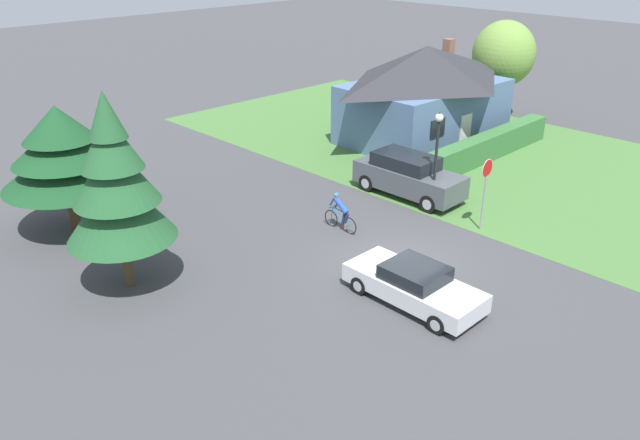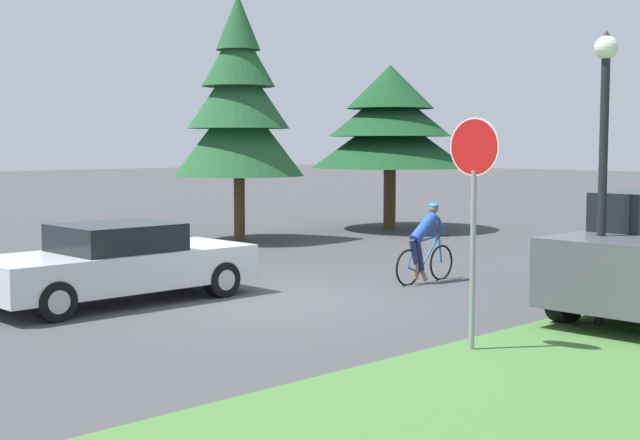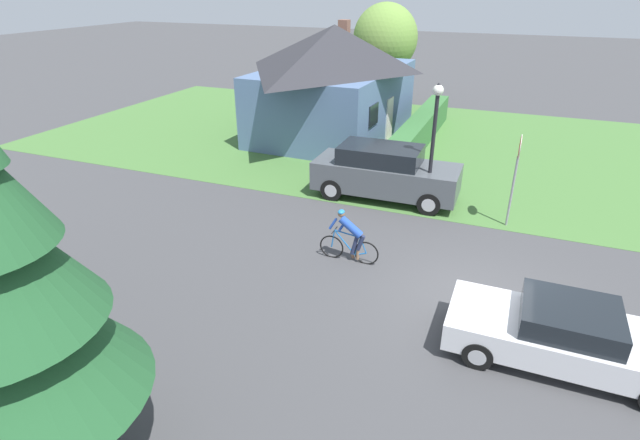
{
  "view_description": "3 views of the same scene",
  "coord_description": "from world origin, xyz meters",
  "px_view_note": "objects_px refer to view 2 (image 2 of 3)",
  "views": [
    {
      "loc": [
        -15.35,
        -11.66,
        10.69
      ],
      "look_at": [
        -1.53,
        2.36,
        1.5
      ],
      "focal_mm": 35.0,
      "sensor_mm": 36.0,
      "label": 1
    },
    {
      "loc": [
        11.2,
        -9.43,
        2.59
      ],
      "look_at": [
        -1.22,
        2.56,
        1.11
      ],
      "focal_mm": 50.0,
      "sensor_mm": 36.0,
      "label": 2
    },
    {
      "loc": [
        -10.59,
        -0.27,
        6.92
      ],
      "look_at": [
        -0.51,
        3.82,
        1.69
      ],
      "focal_mm": 28.0,
      "sensor_mm": 36.0,
      "label": 3
    }
  ],
  "objects_px": {
    "sedan_left_lane": "(117,264)",
    "stop_sign": "(474,186)",
    "cyclist": "(425,244)",
    "street_lamp": "(604,131)",
    "conifer_tall_near": "(239,106)",
    "conifer_tall_far": "(390,124)"
  },
  "relations": [
    {
      "from": "sedan_left_lane",
      "to": "stop_sign",
      "type": "relative_size",
      "value": 1.54
    },
    {
      "from": "conifer_tall_near",
      "to": "conifer_tall_far",
      "type": "xyz_separation_m",
      "value": [
        0.62,
        5.33,
        -0.39
      ]
    },
    {
      "from": "stop_sign",
      "to": "conifer_tall_far",
      "type": "relative_size",
      "value": 0.59
    },
    {
      "from": "stop_sign",
      "to": "street_lamp",
      "type": "height_order",
      "value": "street_lamp"
    },
    {
      "from": "stop_sign",
      "to": "conifer_tall_far",
      "type": "height_order",
      "value": "conifer_tall_far"
    },
    {
      "from": "stop_sign",
      "to": "conifer_tall_far",
      "type": "distance_m",
      "value": 15.93
    },
    {
      "from": "cyclist",
      "to": "street_lamp",
      "type": "height_order",
      "value": "street_lamp"
    },
    {
      "from": "cyclist",
      "to": "stop_sign",
      "type": "height_order",
      "value": "stop_sign"
    },
    {
      "from": "sedan_left_lane",
      "to": "stop_sign",
      "type": "height_order",
      "value": "stop_sign"
    },
    {
      "from": "stop_sign",
      "to": "conifer_tall_near",
      "type": "distance_m",
      "value": 13.36
    },
    {
      "from": "cyclist",
      "to": "conifer_tall_near",
      "type": "relative_size",
      "value": 0.26
    },
    {
      "from": "sedan_left_lane",
      "to": "cyclist",
      "type": "distance_m",
      "value": 5.67
    },
    {
      "from": "street_lamp",
      "to": "conifer_tall_near",
      "type": "relative_size",
      "value": 0.64
    },
    {
      "from": "cyclist",
      "to": "conifer_tall_far",
      "type": "height_order",
      "value": "conifer_tall_far"
    },
    {
      "from": "sedan_left_lane",
      "to": "street_lamp",
      "type": "distance_m",
      "value": 7.85
    },
    {
      "from": "sedan_left_lane",
      "to": "conifer_tall_far",
      "type": "distance_m",
      "value": 13.84
    },
    {
      "from": "cyclist",
      "to": "street_lamp",
      "type": "bearing_deg",
      "value": -107.51
    },
    {
      "from": "conifer_tall_near",
      "to": "conifer_tall_far",
      "type": "distance_m",
      "value": 5.38
    },
    {
      "from": "sedan_left_lane",
      "to": "stop_sign",
      "type": "xyz_separation_m",
      "value": [
        6.09,
        1.39,
        1.43
      ]
    },
    {
      "from": "sedan_left_lane",
      "to": "street_lamp",
      "type": "bearing_deg",
      "value": -58.09
    },
    {
      "from": "cyclist",
      "to": "sedan_left_lane",
      "type": "bearing_deg",
      "value": 156.67
    },
    {
      "from": "street_lamp",
      "to": "conifer_tall_near",
      "type": "bearing_deg",
      "value": 164.99
    }
  ]
}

